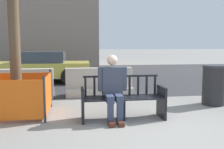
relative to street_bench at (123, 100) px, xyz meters
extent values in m
plane|color=gray|center=(0.30, -0.71, -0.40)|extent=(200.00, 200.00, 0.00)
cube|color=#333335|center=(0.30, 7.99, -0.39)|extent=(120.00, 12.00, 0.01)
cube|color=black|center=(-0.82, -0.03, -0.07)|extent=(0.05, 0.51, 0.66)
cube|color=black|center=(0.82, -0.03, -0.07)|extent=(0.05, 0.51, 0.66)
cube|color=black|center=(0.00, -0.03, -0.17)|extent=(0.04, 0.32, 0.45)
cube|color=black|center=(0.00, -0.26, 0.05)|extent=(1.60, 0.07, 0.02)
cube|color=black|center=(0.00, -0.14, 0.05)|extent=(1.60, 0.07, 0.02)
cube|color=black|center=(0.00, -0.03, 0.05)|extent=(1.60, 0.07, 0.02)
cube|color=black|center=(0.00, 0.09, 0.05)|extent=(1.60, 0.07, 0.02)
cube|color=black|center=(0.00, 0.20, 0.05)|extent=(1.60, 0.07, 0.02)
cube|color=black|center=(0.00, 0.21, 0.46)|extent=(1.60, 0.04, 0.04)
cube|color=black|center=(-0.75, 0.21, 0.25)|extent=(0.04, 0.03, 0.38)
cube|color=black|center=(-0.56, 0.21, 0.25)|extent=(0.04, 0.03, 0.38)
cube|color=black|center=(-0.37, 0.21, 0.25)|extent=(0.04, 0.03, 0.38)
cube|color=black|center=(-0.19, 0.21, 0.25)|extent=(0.04, 0.03, 0.38)
cube|color=black|center=(0.00, 0.21, 0.25)|extent=(0.04, 0.03, 0.38)
cube|color=black|center=(0.19, 0.21, 0.25)|extent=(0.04, 0.03, 0.38)
cube|color=black|center=(0.38, 0.21, 0.25)|extent=(0.04, 0.03, 0.38)
cube|color=black|center=(0.56, 0.21, 0.25)|extent=(0.04, 0.03, 0.38)
cube|color=black|center=(0.75, 0.21, 0.25)|extent=(0.04, 0.03, 0.38)
cube|color=black|center=(-0.82, -0.05, 0.25)|extent=(0.05, 0.46, 0.03)
cube|color=black|center=(0.82, -0.05, 0.25)|extent=(0.05, 0.46, 0.03)
cube|color=#383D4C|center=(-0.21, 0.04, 0.39)|extent=(0.40, 0.24, 0.56)
sphere|color=beige|center=(-0.21, 0.02, 0.81)|extent=(0.21, 0.21, 0.21)
cube|color=#333D56|center=(-0.30, -0.18, 0.08)|extent=(0.14, 0.44, 0.14)
cube|color=#333D56|center=(-0.12, -0.18, 0.08)|extent=(0.14, 0.44, 0.14)
cube|color=#333D56|center=(-0.30, -0.35, -0.17)|extent=(0.11, 0.11, 0.45)
cube|color=#333D56|center=(-0.12, -0.35, -0.17)|extent=(0.11, 0.11, 0.45)
cube|color=#4C2319|center=(-0.30, -0.43, -0.36)|extent=(0.11, 0.26, 0.08)
cube|color=#4C2319|center=(-0.12, -0.43, -0.36)|extent=(0.11, 0.26, 0.08)
cube|color=#383D4C|center=(-0.46, 0.01, 0.43)|extent=(0.09, 0.12, 0.48)
cube|color=#383D4C|center=(0.03, 0.01, 0.43)|extent=(0.09, 0.12, 0.48)
cube|color=#ADA89E|center=(-0.24, 2.50, -0.28)|extent=(2.02, 0.75, 0.24)
cube|color=#ADA89E|center=(-0.24, 2.50, 0.14)|extent=(2.01, 0.37, 0.60)
cube|color=#ADA89E|center=(-2.58, 2.43, -0.28)|extent=(2.02, 0.74, 0.24)
cube|color=#ADA89E|center=(-2.58, 2.43, 0.14)|extent=(2.01, 0.36, 0.60)
cylinder|color=brown|center=(-2.21, 0.62, 1.30)|extent=(0.23, 0.23, 3.39)
cylinder|color=#2D2D33|center=(-1.55, -0.03, 0.07)|extent=(0.05, 0.05, 0.93)
cylinder|color=#2D2D33|center=(-1.55, 1.27, 0.07)|extent=(0.05, 0.05, 0.93)
cube|color=#E05B14|center=(-2.21, -0.03, 0.07)|extent=(1.31, 0.03, 0.78)
cube|color=#E05B14|center=(-2.21, 1.27, 0.07)|extent=(1.31, 0.03, 0.78)
cube|color=#E05B14|center=(-1.55, 0.62, 0.07)|extent=(0.03, 1.31, 0.78)
cube|color=#DBC64C|center=(-2.41, 5.64, 0.14)|extent=(4.19, 1.92, 0.56)
cube|color=#38424C|center=(-2.25, 5.63, 0.64)|extent=(1.84, 1.62, 0.44)
cylinder|color=black|center=(-3.72, 4.86, -0.08)|extent=(0.65, 0.24, 0.64)
cylinder|color=black|center=(-3.66, 6.52, -0.08)|extent=(0.65, 0.24, 0.64)
cylinder|color=black|center=(-1.17, 4.76, -0.08)|extent=(0.65, 0.24, 0.64)
cylinder|color=black|center=(-1.10, 6.42, -0.08)|extent=(0.65, 0.24, 0.64)
cylinder|color=#232326|center=(2.53, 0.88, 0.08)|extent=(0.56, 0.56, 0.95)
cylinder|color=#2D2D33|center=(2.53, 0.88, 0.58)|extent=(0.59, 0.59, 0.06)
camera|label=1|loc=(-0.97, -4.92, 1.10)|focal=40.00mm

